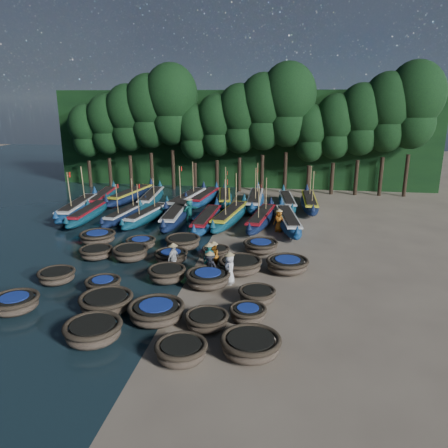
# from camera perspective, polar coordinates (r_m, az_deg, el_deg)

# --- Properties ---
(ground) EXTENTS (120.00, 120.00, 0.00)m
(ground) POSITION_cam_1_polar(r_m,az_deg,el_deg) (25.88, -3.39, -4.74)
(ground) COLOR gray
(ground) RESTS_ON ground
(foliage_wall) EXTENTS (40.00, 3.00, 10.00)m
(foliage_wall) POSITION_cam_1_polar(r_m,az_deg,el_deg) (47.60, 2.43, 11.06)
(foliage_wall) COLOR black
(foliage_wall) RESTS_ON ground
(coracle_2) EXTENTS (2.81, 2.81, 0.84)m
(coracle_2) POSITION_cam_1_polar(r_m,az_deg,el_deg) (18.21, -16.72, -13.26)
(coracle_2) COLOR brown
(coracle_2) RESTS_ON ground
(coracle_3) EXTENTS (1.95, 1.95, 0.75)m
(coracle_3) POSITION_cam_1_polar(r_m,az_deg,el_deg) (16.46, -5.61, -16.19)
(coracle_3) COLOR brown
(coracle_3) RESTS_ON ground
(coracle_4) EXTENTS (2.34, 2.34, 0.78)m
(coracle_4) POSITION_cam_1_polar(r_m,az_deg,el_deg) (16.73, 3.51, -15.50)
(coracle_4) COLOR brown
(coracle_4) RESTS_ON ground
(coracle_5) EXTENTS (2.57, 2.57, 0.75)m
(coracle_5) POSITION_cam_1_polar(r_m,az_deg,el_deg) (21.81, -25.64, -9.30)
(coracle_5) COLOR brown
(coracle_5) RESTS_ON ground
(coracle_6) EXTENTS (2.48, 2.48, 0.80)m
(coracle_6) POSITION_cam_1_polar(r_m,az_deg,el_deg) (20.43, -15.13, -9.85)
(coracle_6) COLOR brown
(coracle_6) RESTS_ON ground
(coracle_7) EXTENTS (2.48, 2.48, 0.79)m
(coracle_7) POSITION_cam_1_polar(r_m,az_deg,el_deg) (19.16, -8.83, -11.25)
(coracle_7) COLOR brown
(coracle_7) RESTS_ON ground
(coracle_8) EXTENTS (1.85, 1.85, 0.66)m
(coracle_8) POSITION_cam_1_polar(r_m,az_deg,el_deg) (18.48, -2.26, -12.43)
(coracle_8) COLOR brown
(coracle_8) RESTS_ON ground
(coracle_9) EXTENTS (1.98, 1.98, 0.63)m
(coracle_9) POSITION_cam_1_polar(r_m,az_deg,el_deg) (19.06, 3.14, -11.53)
(coracle_9) COLOR brown
(coracle_9) RESTS_ON ground
(coracle_10) EXTENTS (2.11, 2.11, 0.71)m
(coracle_10) POSITION_cam_1_polar(r_m,az_deg,el_deg) (24.19, -21.02, -6.35)
(coracle_10) COLOR brown
(coracle_10) RESTS_ON ground
(coracle_11) EXTENTS (2.13, 2.13, 0.67)m
(coracle_11) POSITION_cam_1_polar(r_m,az_deg,el_deg) (22.46, -15.52, -7.62)
(coracle_11) COLOR brown
(coracle_11) RESTS_ON ground
(coracle_12) EXTENTS (2.01, 2.01, 0.79)m
(coracle_12) POSITION_cam_1_polar(r_m,az_deg,el_deg) (22.92, -7.46, -6.47)
(coracle_12) COLOR brown
(coracle_12) RESTS_ON ground
(coracle_13) EXTENTS (2.82, 2.82, 0.81)m
(coracle_13) POSITION_cam_1_polar(r_m,az_deg,el_deg) (22.16, -2.10, -7.10)
(coracle_13) COLOR brown
(coracle_13) RESTS_ON ground
(coracle_14) EXTENTS (2.17, 2.17, 0.69)m
(coracle_14) POSITION_cam_1_polar(r_m,az_deg,el_deg) (20.60, 4.34, -9.24)
(coracle_14) COLOR brown
(coracle_14) RESTS_ON ground
(coracle_15) EXTENTS (2.10, 2.10, 0.70)m
(coracle_15) POSITION_cam_1_polar(r_m,az_deg,el_deg) (27.02, -16.37, -3.57)
(coracle_15) COLOR brown
(coracle_15) RESTS_ON ground
(coracle_16) EXTENTS (2.49, 2.49, 0.82)m
(coracle_16) POSITION_cam_1_polar(r_m,az_deg,el_deg) (26.22, -12.11, -3.70)
(coracle_16) COLOR brown
(coracle_16) RESTS_ON ground
(coracle_17) EXTENTS (2.31, 2.31, 0.68)m
(coracle_17) POSITION_cam_1_polar(r_m,az_deg,el_deg) (25.53, -6.93, -4.19)
(coracle_17) COLOR brown
(coracle_17) RESTS_ON ground
(coracle_18) EXTENTS (2.78, 2.78, 0.82)m
(coracle_18) POSITION_cam_1_polar(r_m,az_deg,el_deg) (23.83, 2.11, -5.39)
(coracle_18) COLOR brown
(coracle_18) RESTS_ON ground
(coracle_19) EXTENTS (2.37, 2.37, 0.78)m
(coracle_19) POSITION_cam_1_polar(r_m,az_deg,el_deg) (24.19, 8.27, -5.27)
(coracle_19) COLOR brown
(coracle_19) RESTS_ON ground
(coracle_20) EXTENTS (2.79, 2.79, 0.77)m
(coracle_20) POSITION_cam_1_polar(r_m,az_deg,el_deg) (29.73, -16.18, -1.66)
(coracle_20) COLOR brown
(coracle_20) RESTS_ON ground
(coracle_21) EXTENTS (1.91, 1.91, 0.67)m
(coracle_21) POSITION_cam_1_polar(r_m,az_deg,el_deg) (28.14, -10.81, -2.43)
(coracle_21) COLOR brown
(coracle_21) RESTS_ON ground
(coracle_22) EXTENTS (2.24, 2.24, 0.82)m
(coracle_22) POSITION_cam_1_polar(r_m,az_deg,el_deg) (27.61, -5.40, -2.39)
(coracle_22) COLOR brown
(coracle_22) RESTS_ON ground
(coracle_23) EXTENTS (2.00, 2.00, 0.64)m
(coracle_23) POSITION_cam_1_polar(r_m,az_deg,el_deg) (26.11, -1.10, -3.66)
(coracle_23) COLOR brown
(coracle_23) RESTS_ON ground
(coracle_24) EXTENTS (2.53, 2.53, 0.71)m
(coracle_24) POSITION_cam_1_polar(r_m,az_deg,el_deg) (27.06, 4.82, -2.89)
(coracle_24) COLOR brown
(coracle_24) RESTS_ON ground
(long_boat_0) EXTENTS (2.47, 8.92, 3.81)m
(long_boat_0) POSITION_cam_1_polar(r_m,az_deg,el_deg) (37.49, -18.55, 2.02)
(long_boat_0) COLOR navy
(long_boat_0) RESTS_ON ground
(long_boat_1) EXTENTS (1.64, 7.91, 1.39)m
(long_boat_1) POSITION_cam_1_polar(r_m,az_deg,el_deg) (35.72, -17.25, 1.34)
(long_boat_1) COLOR #0E3D50
(long_boat_1) RESTS_ON ground
(long_boat_2) EXTENTS (2.17, 7.36, 3.15)m
(long_boat_2) POSITION_cam_1_polar(r_m,az_deg,el_deg) (34.83, -12.69, 1.26)
(long_boat_2) COLOR #0F1C38
(long_boat_2) RESTS_ON ground
(long_boat_3) EXTENTS (2.56, 7.52, 3.24)m
(long_boat_3) POSITION_cam_1_polar(r_m,az_deg,el_deg) (34.07, -10.01, 1.10)
(long_boat_3) COLOR #0E3D50
(long_boat_3) RESTS_ON ground
(long_boat_4) EXTENTS (2.00, 8.89, 1.57)m
(long_boat_4) POSITION_cam_1_polar(r_m,az_deg,el_deg) (33.62, -6.28, 1.20)
(long_boat_4) COLOR #0F1C38
(long_boat_4) RESTS_ON ground
(long_boat_5) EXTENTS (1.66, 8.14, 1.43)m
(long_boat_5) POSITION_cam_1_polar(r_m,az_deg,el_deg) (32.21, -2.30, 0.53)
(long_boat_5) COLOR navy
(long_boat_5) RESTS_ON ground
(long_boat_6) EXTENTS (2.79, 8.60, 3.69)m
(long_boat_6) POSITION_cam_1_polar(r_m,az_deg,el_deg) (33.08, 0.81, 1.03)
(long_boat_6) COLOR #0E3D50
(long_boat_6) RESTS_ON ground
(long_boat_7) EXTENTS (2.51, 8.05, 3.45)m
(long_boat_7) POSITION_cam_1_polar(r_m,az_deg,el_deg) (32.63, 4.88, 0.69)
(long_boat_7) COLOR #0F1C38
(long_boat_7) RESTS_ON ground
(long_boat_8) EXTENTS (2.68, 8.33, 1.48)m
(long_boat_8) POSITION_cam_1_polar(r_m,az_deg,el_deg) (32.23, 8.38, 0.41)
(long_boat_8) COLOR navy
(long_boat_8) RESTS_ON ground
(long_boat_9) EXTENTS (2.39, 8.14, 1.44)m
(long_boat_9) POSITION_cam_1_polar(r_m,az_deg,el_deg) (40.84, -15.61, 3.30)
(long_boat_9) COLOR #0E3D50
(long_boat_9) RESTS_ON ground
(long_boat_10) EXTENTS (2.82, 8.55, 1.52)m
(long_boat_10) POSITION_cam_1_polar(r_m,az_deg,el_deg) (41.14, -12.05, 3.68)
(long_boat_10) COLOR #0F1C38
(long_boat_10) RESTS_ON ground
(long_boat_11) EXTENTS (2.29, 8.54, 1.51)m
(long_boat_11) POSITION_cam_1_polar(r_m,az_deg,el_deg) (39.64, -9.48, 3.34)
(long_boat_11) COLOR #0E3D50
(long_boat_11) RESTS_ON ground
(long_boat_12) EXTENTS (2.94, 8.89, 3.82)m
(long_boat_12) POSITION_cam_1_polar(r_m,az_deg,el_deg) (38.39, -4.88, 3.13)
(long_boat_12) COLOR #0F1C38
(long_boat_12) RESTS_ON ground
(long_boat_13) EXTENTS (2.28, 7.65, 1.36)m
(long_boat_13) POSITION_cam_1_polar(r_m,az_deg,el_deg) (39.62, -2.50, 3.45)
(long_boat_13) COLOR navy
(long_boat_13) RESTS_ON ground
(long_boat_14) EXTENTS (2.36, 7.39, 3.17)m
(long_boat_14) POSITION_cam_1_polar(r_m,az_deg,el_deg) (39.52, 0.10, 3.42)
(long_boat_14) COLOR #0E3D50
(long_boat_14) RESTS_ON ground
(long_boat_15) EXTENTS (1.68, 8.68, 3.69)m
(long_boat_15) POSITION_cam_1_polar(r_m,az_deg,el_deg) (38.37, 4.08, 3.11)
(long_boat_15) COLOR navy
(long_boat_15) RESTS_ON ground
(long_boat_16) EXTENTS (2.20, 7.65, 1.36)m
(long_boat_16) POSITION_cam_1_polar(r_m,az_deg,el_deg) (38.41, 8.26, 2.89)
(long_boat_16) COLOR #0E3D50
(long_boat_16) RESTS_ON ground
(long_boat_17) EXTENTS (1.70, 8.33, 3.54)m
(long_boat_17) POSITION_cam_1_polar(r_m,az_deg,el_deg) (38.26, 11.09, 2.78)
(long_boat_17) COLOR #0F1C38
(long_boat_17) RESTS_ON ground
(fisherman_0) EXTENTS (0.64, 0.87, 1.85)m
(fisherman_0) POSITION_cam_1_polar(r_m,az_deg,el_deg) (22.34, 0.73, -5.74)
(fisherman_0) COLOR silver
(fisherman_0) RESTS_ON ground
(fisherman_1) EXTENTS (0.71, 0.52, 2.00)m
(fisherman_1) POSITION_cam_1_polar(r_m,az_deg,el_deg) (23.26, -1.94, -4.57)
(fisherman_1) COLOR #18655E
(fisherman_1) RESTS_ON ground
(fisherman_2) EXTENTS (0.64, 0.79, 1.74)m
(fisherman_2) POSITION_cam_1_polar(r_m,az_deg,el_deg) (24.26, -1.37, -4.07)
(fisherman_2) COLOR #AE6117
(fisherman_2) RESTS_ON ground
(fisherman_3) EXTENTS (1.13, 0.95, 1.72)m
(fisherman_3) POSITION_cam_1_polar(r_m,az_deg,el_deg) (22.80, -1.84, -5.49)
(fisherman_3) COLOR black
(fisherman_3) RESTS_ON ground
(fisherman_4) EXTENTS (0.69, 1.00, 1.78)m
(fisherman_4) POSITION_cam_1_polar(r_m,az_deg,el_deg) (23.99, -6.62, -4.34)
(fisherman_4) COLOR silver
(fisherman_4) RESTS_ON ground
(fisherman_5) EXTENTS (1.25, 1.68, 1.96)m
(fisherman_5) POSITION_cam_1_polar(r_m,az_deg,el_deg) (33.77, -4.55, 1.87)
(fisherman_5) COLOR #18655E
(fisherman_5) RESTS_ON ground
(fisherman_6) EXTENTS (0.91, 0.76, 1.79)m
(fisherman_6) POSITION_cam_1_polar(r_m,az_deg,el_deg) (31.27, 7.18, 0.52)
(fisherman_6) COLOR #AE6117
(fisherman_6) RESTS_ON ground
(tree_0) EXTENTS (3.68, 3.68, 8.68)m
(tree_0) POSITION_cam_1_polar(r_m,az_deg,el_deg) (48.59, -17.56, 11.59)
(tree_0) COLOR black
(tree_0) RESTS_ON ground
(tree_1) EXTENTS (4.09, 4.09, 9.65)m
(tree_1) POSITION_cam_1_polar(r_m,az_deg,el_deg) (47.59, -15.08, 12.52)
(tree_1) COLOR black
(tree_1) RESTS_ON ground
(tree_2) EXTENTS (4.51, 4.51, 10.63)m
(tree_2) POSITION_cam_1_polar(r_m,az_deg,el_deg) (46.70, -12.48, 13.46)
(tree_2) COLOR black
(tree_2) RESTS_ON ground
(tree_3) EXTENTS (4.92, 4.92, 11.60)m
(tree_3) POSITION_cam_1_polar(r_m,az_deg,el_deg) (45.91, -9.76, 14.41)
(tree_3) COLOR black
(tree_3) RESTS_ON ground
(tree_4) EXTENTS (5.34, 5.34, 12.58)m
(tree_4) POSITION_cam_1_polar(r_m,az_deg,el_deg) (45.24, -6.93, 15.35)
(tree_4) COLOR black
(tree_4) RESTS_ON ground
(tree_5) EXTENTS (3.68, 3.68, 8.68)m
(tree_5) POSITION_cam_1_polar(r_m,az_deg,el_deg) (44.80, -3.91, 11.96)
(tree_5) COLOR black
(tree_5) RESTS_ON ground
(tree_6) EXTENTS (4.09, 4.09, 9.65)m
(tree_6) POSITION_cam_1_polar(r_m,az_deg,el_deg) (44.32, -0.95, 12.83)
(tree_6) COLOR black
(tree_6) RESTS_ON ground
(tree_7) EXTENTS (4.51, 4.51, 10.63)m
(tree_7) POSITION_cam_1_polar(r_m,az_deg,el_deg) (43.97, 2.09, 13.67)
(tree_7) COLOR black
(tree_7) RESTS_ON ground
(tree_8) EXTENTS (4.92, 4.92, 11.60)m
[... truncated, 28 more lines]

